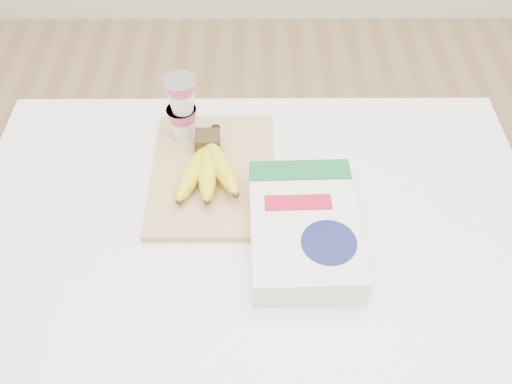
# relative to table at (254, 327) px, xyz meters

# --- Properties ---
(table) EXTENTS (1.07, 0.71, 0.80)m
(table) POSITION_rel_table_xyz_m (0.00, 0.00, 0.00)
(table) COLOR white
(table) RESTS_ON ground
(cutting_board) EXTENTS (0.24, 0.33, 0.02)m
(cutting_board) POSITION_rel_table_xyz_m (-0.08, 0.11, 0.41)
(cutting_board) COLOR tan
(cutting_board) RESTS_ON table
(bananas) EXTENTS (0.14, 0.19, 0.06)m
(bananas) POSITION_rel_table_xyz_m (-0.09, 0.10, 0.44)
(bananas) COLOR #382816
(bananas) RESTS_ON cutting_board
(yogurt_stack) EXTENTS (0.07, 0.07, 0.15)m
(yogurt_stack) POSITION_rel_table_xyz_m (-0.14, 0.21, 0.49)
(yogurt_stack) COLOR white
(yogurt_stack) RESTS_ON cutting_board
(cereal_box) EXTENTS (0.19, 0.28, 0.06)m
(cereal_box) POSITION_rel_table_xyz_m (0.09, -0.04, 0.43)
(cereal_box) COLOR white
(cereal_box) RESTS_ON table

